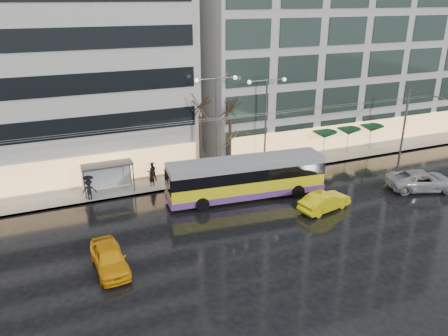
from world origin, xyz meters
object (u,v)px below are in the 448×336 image
street_lamp_near (216,113)px  taxi_a (109,258)px  bus_shelter (103,172)px  trolleybus (246,179)px

street_lamp_near → taxi_a: street_lamp_near is taller
street_lamp_near → bus_shelter: bearing=-179.4°
trolleybus → street_lamp_near: 7.03m
bus_shelter → street_lamp_near: (10.38, 0.11, 4.03)m
bus_shelter → street_lamp_near: 11.14m
street_lamp_near → taxi_a: bearing=-135.1°
trolleybus → street_lamp_near: bearing=94.4°
trolleybus → street_lamp_near: size_ratio=1.47×
trolleybus → bus_shelter: size_ratio=3.16×
taxi_a → street_lamp_near: bearing=41.5°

